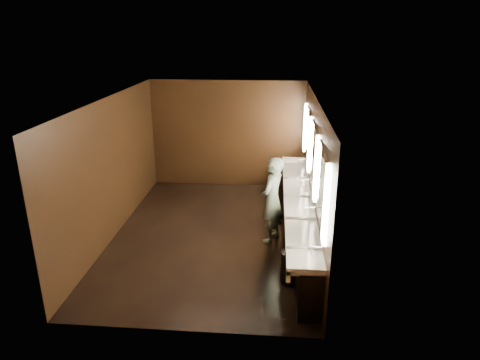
% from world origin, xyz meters
% --- Properties ---
extents(floor, '(6.00, 6.00, 0.00)m').
position_xyz_m(floor, '(0.00, 0.00, 0.00)').
color(floor, black).
rests_on(floor, ground).
extents(ceiling, '(4.00, 6.00, 0.02)m').
position_xyz_m(ceiling, '(0.00, 0.00, 2.80)').
color(ceiling, '#2D2D2B').
rests_on(ceiling, wall_back).
extents(wall_back, '(4.00, 0.02, 2.80)m').
position_xyz_m(wall_back, '(0.00, 3.00, 1.40)').
color(wall_back, black).
rests_on(wall_back, floor).
extents(wall_front, '(4.00, 0.02, 2.80)m').
position_xyz_m(wall_front, '(0.00, -3.00, 1.40)').
color(wall_front, black).
rests_on(wall_front, floor).
extents(wall_left, '(0.02, 6.00, 2.80)m').
position_xyz_m(wall_left, '(-2.00, 0.00, 1.40)').
color(wall_left, black).
rests_on(wall_left, floor).
extents(wall_right, '(0.02, 6.00, 2.80)m').
position_xyz_m(wall_right, '(2.00, 0.00, 1.40)').
color(wall_right, black).
rests_on(wall_right, floor).
extents(sink_counter, '(0.55, 5.40, 1.01)m').
position_xyz_m(sink_counter, '(1.79, 0.00, 0.50)').
color(sink_counter, black).
rests_on(sink_counter, floor).
extents(mirror_band, '(0.06, 5.03, 1.15)m').
position_xyz_m(mirror_band, '(1.98, -0.00, 1.75)').
color(mirror_band, '#FFEBC8').
rests_on(mirror_band, wall_right).
extents(person, '(0.64, 0.75, 1.74)m').
position_xyz_m(person, '(1.22, -0.13, 0.87)').
color(person, '#9CE2E9').
rests_on(person, floor).
extents(trash_bin, '(0.45, 0.45, 0.56)m').
position_xyz_m(trash_bin, '(1.58, -1.62, 0.28)').
color(trash_bin, black).
rests_on(trash_bin, floor).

